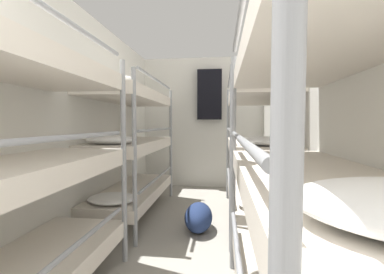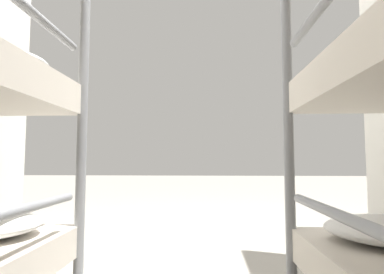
# 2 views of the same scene
# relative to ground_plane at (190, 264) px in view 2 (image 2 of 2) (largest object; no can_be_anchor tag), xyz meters

# --- Properties ---
(ground_plane) EXTENTS (20.00, 20.00, 0.00)m
(ground_plane) POSITION_rel_ground_plane_xyz_m (0.00, 0.00, 0.00)
(ground_plane) COLOR gray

